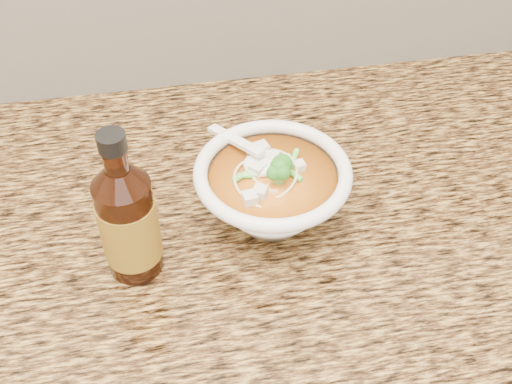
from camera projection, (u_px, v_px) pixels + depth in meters
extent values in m
cube|color=#A8803D|center=(93.00, 253.00, 0.79)|extent=(4.00, 0.68, 0.04)
cylinder|color=white|center=(272.00, 215.00, 0.80)|extent=(0.08, 0.08, 0.01)
torus|color=white|center=(273.00, 172.00, 0.75)|extent=(0.19, 0.19, 0.02)
torus|color=beige|center=(284.00, 177.00, 0.75)|extent=(0.11, 0.11, 0.00)
torus|color=beige|center=(280.00, 168.00, 0.77)|extent=(0.10, 0.10, 0.00)
torus|color=beige|center=(261.00, 177.00, 0.76)|extent=(0.07, 0.07, 0.00)
torus|color=beige|center=(273.00, 183.00, 0.75)|extent=(0.12, 0.12, 0.00)
torus|color=beige|center=(275.00, 182.00, 0.76)|extent=(0.06, 0.06, 0.00)
torus|color=beige|center=(272.00, 176.00, 0.77)|extent=(0.11, 0.11, 0.00)
cube|color=silver|center=(254.00, 186.00, 0.73)|extent=(0.02, 0.02, 0.02)
cube|color=silver|center=(279.00, 182.00, 0.74)|extent=(0.02, 0.02, 0.02)
cube|color=silver|center=(271.00, 195.00, 0.73)|extent=(0.02, 0.02, 0.01)
cube|color=silver|center=(300.00, 168.00, 0.76)|extent=(0.02, 0.02, 0.02)
cube|color=silver|center=(244.00, 166.00, 0.76)|extent=(0.02, 0.02, 0.01)
cube|color=silver|center=(291.00, 164.00, 0.76)|extent=(0.02, 0.02, 0.02)
cube|color=silver|center=(260.00, 169.00, 0.76)|extent=(0.02, 0.02, 0.01)
ellipsoid|color=#196014|center=(279.00, 170.00, 0.73)|extent=(0.03, 0.03, 0.03)
cylinder|color=#66D953|center=(311.00, 170.00, 0.76)|extent=(0.01, 0.02, 0.01)
cylinder|color=#66D953|center=(240.00, 179.00, 0.74)|extent=(0.02, 0.01, 0.01)
cylinder|color=#66D953|center=(254.00, 160.00, 0.77)|extent=(0.01, 0.02, 0.01)
cylinder|color=#66D953|center=(254.00, 181.00, 0.74)|extent=(0.02, 0.02, 0.01)
cylinder|color=#66D953|center=(294.00, 206.00, 0.71)|extent=(0.01, 0.02, 0.01)
cylinder|color=#66D953|center=(300.00, 187.00, 0.73)|extent=(0.01, 0.02, 0.01)
ellipsoid|color=white|center=(261.00, 164.00, 0.76)|extent=(0.04, 0.04, 0.02)
cube|color=white|center=(235.00, 140.00, 0.78)|extent=(0.06, 0.09, 0.03)
cylinder|color=#3B1608|center=(129.00, 227.00, 0.70)|extent=(0.07, 0.07, 0.13)
cylinder|color=#3B1608|center=(115.00, 160.00, 0.63)|extent=(0.03, 0.03, 0.03)
cylinder|color=black|center=(112.00, 142.00, 0.62)|extent=(0.03, 0.03, 0.02)
cylinder|color=red|center=(130.00, 229.00, 0.71)|extent=(0.07, 0.07, 0.08)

